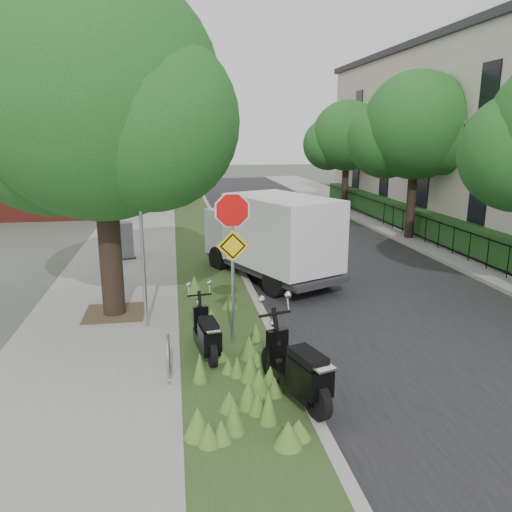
{
  "coord_description": "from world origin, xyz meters",
  "views": [
    {
      "loc": [
        -2.5,
        -8.85,
        4.32
      ],
      "look_at": [
        -0.51,
        3.14,
        1.3
      ],
      "focal_mm": 35.0,
      "sensor_mm": 36.0,
      "label": 1
    }
  ],
  "objects_px": {
    "scooter_near": "(301,377)",
    "utility_cabinet": "(120,241)",
    "scooter_far": "(208,338)",
    "sign_assembly": "(232,238)",
    "box_truck": "(272,234)"
  },
  "relations": [
    {
      "from": "sign_assembly",
      "to": "scooter_near",
      "type": "height_order",
      "value": "sign_assembly"
    },
    {
      "from": "sign_assembly",
      "to": "utility_cabinet",
      "type": "relative_size",
      "value": 2.6
    },
    {
      "from": "box_truck",
      "to": "scooter_near",
      "type": "bearing_deg",
      "value": -97.5
    },
    {
      "from": "scooter_far",
      "to": "utility_cabinet",
      "type": "xyz_separation_m",
      "value": [
        -2.4,
        8.26,
        0.21
      ]
    },
    {
      "from": "scooter_near",
      "to": "box_truck",
      "type": "distance_m",
      "value": 7.28
    },
    {
      "from": "sign_assembly",
      "to": "scooter_far",
      "type": "distance_m",
      "value": 1.99
    },
    {
      "from": "scooter_near",
      "to": "sign_assembly",
      "type": "bearing_deg",
      "value": 107.0
    },
    {
      "from": "sign_assembly",
      "to": "scooter_near",
      "type": "xyz_separation_m",
      "value": [
        0.77,
        -2.51,
        -1.74
      ]
    },
    {
      "from": "scooter_far",
      "to": "utility_cabinet",
      "type": "bearing_deg",
      "value": 106.2
    },
    {
      "from": "scooter_far",
      "to": "box_truck",
      "type": "height_order",
      "value": "box_truck"
    },
    {
      "from": "scooter_near",
      "to": "box_truck",
      "type": "height_order",
      "value": "box_truck"
    },
    {
      "from": "sign_assembly",
      "to": "scooter_near",
      "type": "relative_size",
      "value": 1.65
    },
    {
      "from": "scooter_near",
      "to": "utility_cabinet",
      "type": "distance_m",
      "value": 10.87
    },
    {
      "from": "utility_cabinet",
      "to": "scooter_far",
      "type": "bearing_deg",
      "value": -73.8
    },
    {
      "from": "sign_assembly",
      "to": "scooter_near",
      "type": "bearing_deg",
      "value": -73.0
    }
  ]
}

